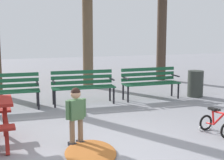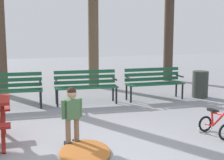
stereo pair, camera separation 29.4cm
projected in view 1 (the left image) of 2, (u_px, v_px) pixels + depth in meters
name	position (u px, v px, depth m)	size (l,w,h in m)	color
ground	(103.00, 153.00, 4.87)	(36.00, 36.00, 0.00)	gray
park_bench_far_left	(5.00, 88.00, 7.52)	(1.62, 0.54, 0.85)	#195133
park_bench_left	(83.00, 84.00, 8.13)	(1.63, 0.56, 0.85)	#195133
park_bench_right	(150.00, 80.00, 8.74)	(1.61, 0.48, 0.85)	#195133
child_standing	(76.00, 112.00, 5.12)	(0.36, 0.22, 0.96)	#7F664C
kids_bicycle	(216.00, 124.00, 5.72)	(0.42, 0.59, 0.54)	black
leaf_pile	(91.00, 152.00, 4.80)	(1.12, 0.78, 0.07)	#9E5623
trash_bin	(195.00, 84.00, 9.04)	(0.44, 0.44, 0.75)	#2D332D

